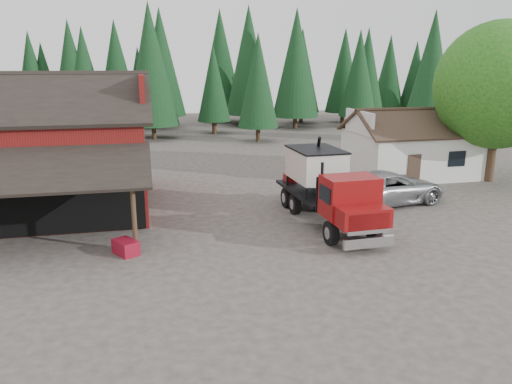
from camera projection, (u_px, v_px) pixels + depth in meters
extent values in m
plane|color=#433B34|center=(280.00, 259.00, 19.86)|extent=(120.00, 120.00, 0.00)
cube|color=maroon|center=(30.00, 162.00, 26.33)|extent=(12.00, 10.00, 5.00)
cube|color=black|center=(10.00, 98.00, 23.09)|extent=(12.80, 5.53, 2.35)
cube|color=black|center=(32.00, 92.00, 27.81)|extent=(12.80, 5.53, 2.35)
cube|color=maroon|center=(142.00, 93.00, 26.73)|extent=(0.25, 7.00, 2.00)
cylinder|color=#382619|center=(134.00, 219.00, 20.30)|extent=(0.20, 0.20, 2.80)
cube|color=black|center=(7.00, 195.00, 21.69)|extent=(11.70, 0.08, 3.90)
cube|color=silver|center=(411.00, 153.00, 34.53)|extent=(8.00, 6.00, 3.00)
cube|color=#38281E|center=(426.00, 123.00, 32.55)|extent=(8.60, 3.42, 1.80)
cube|color=#38281E|center=(403.00, 118.00, 35.38)|extent=(8.60, 3.42, 1.80)
cube|color=silver|center=(359.00, 122.00, 33.11)|extent=(0.20, 4.20, 1.50)
cube|color=silver|center=(466.00, 119.00, 34.81)|extent=(0.20, 4.20, 1.50)
cube|color=#38281E|center=(414.00, 170.00, 31.48)|extent=(0.90, 0.06, 2.00)
cube|color=black|center=(457.00, 159.00, 31.97)|extent=(1.20, 0.06, 1.00)
cylinder|color=#382619|center=(491.00, 157.00, 32.52)|extent=(0.60, 0.60, 3.20)
sphere|color=#135314|center=(499.00, 85.00, 31.37)|extent=(8.00, 8.00, 8.00)
sphere|color=#135314|center=(473.00, 104.00, 32.17)|extent=(4.40, 4.40, 4.40)
cylinder|color=#382619|center=(258.00, 133.00, 49.26)|extent=(0.44, 0.44, 1.60)
cone|color=black|center=(258.00, 80.00, 47.97)|extent=(3.96, 3.96, 9.00)
cylinder|color=#382619|center=(426.00, 134.00, 48.90)|extent=(0.44, 0.44, 1.60)
cone|color=black|center=(431.00, 70.00, 47.36)|extent=(4.84, 4.84, 11.00)
cylinder|color=#382619|center=(154.00, 131.00, 50.90)|extent=(0.44, 0.44, 1.60)
cone|color=black|center=(151.00, 64.00, 49.24)|extent=(5.28, 5.28, 12.00)
cylinder|color=black|center=(331.00, 233.00, 21.30)|extent=(0.38, 1.07, 1.05)
cylinder|color=black|center=(373.00, 229.00, 21.81)|extent=(0.38, 1.07, 1.05)
cylinder|color=black|center=(295.00, 204.00, 25.59)|extent=(0.38, 1.07, 1.05)
cylinder|color=black|center=(331.00, 202.00, 26.10)|extent=(0.38, 1.07, 1.05)
cylinder|color=black|center=(287.00, 198.00, 26.85)|extent=(0.38, 1.07, 1.05)
cylinder|color=black|center=(321.00, 195.00, 27.36)|extent=(0.38, 1.07, 1.05)
cube|color=black|center=(325.00, 204.00, 24.32)|extent=(1.41, 8.28, 0.38)
cube|color=silver|center=(369.00, 243.00, 20.17)|extent=(2.21, 0.27, 0.43)
cube|color=silver|center=(369.00, 224.00, 20.07)|extent=(1.82, 0.17, 0.86)
cube|color=maroon|center=(362.00, 216.00, 20.57)|extent=(2.21, 1.34, 0.81)
cube|color=maroon|center=(350.00, 196.00, 21.60)|extent=(2.37, 1.73, 1.77)
cube|color=black|center=(358.00, 194.00, 20.81)|extent=(2.01, 0.16, 0.86)
cylinder|color=black|center=(322.00, 182.00, 22.03)|extent=(0.14, 0.14, 1.72)
cube|color=black|center=(340.00, 192.00, 22.50)|extent=(2.35, 0.22, 1.53)
cube|color=black|center=(315.00, 192.00, 25.51)|extent=(2.68, 5.66, 0.15)
cube|color=beige|center=(316.00, 165.00, 25.15)|extent=(2.34, 3.25, 1.53)
cone|color=beige|center=(315.00, 183.00, 25.39)|extent=(2.20, 2.20, 0.67)
cube|color=black|center=(316.00, 149.00, 24.95)|extent=(2.44, 3.35, 0.08)
cylinder|color=black|center=(316.00, 161.00, 26.57)|extent=(0.63, 2.11, 2.92)
cube|color=maroon|center=(290.00, 178.00, 27.44)|extent=(0.61, 0.79, 0.43)
cylinder|color=silver|center=(365.00, 216.00, 22.75)|extent=(0.58, 0.98, 0.54)
imported|color=#A8AAB0|center=(388.00, 187.00, 27.53)|extent=(6.96, 4.19, 1.81)
cube|color=maroon|center=(126.00, 247.00, 20.29)|extent=(1.17, 1.30, 0.60)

